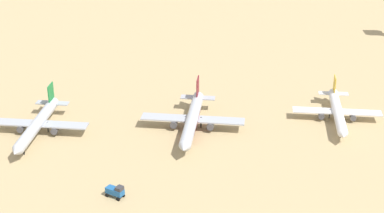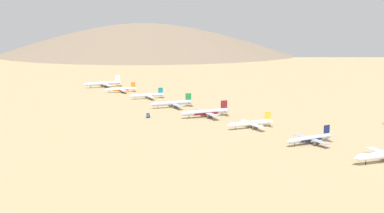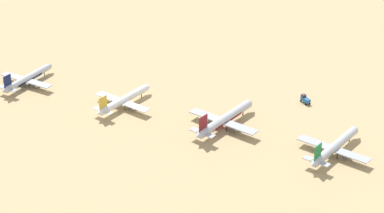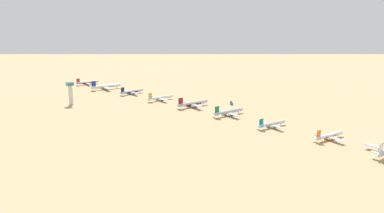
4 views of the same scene
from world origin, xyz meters
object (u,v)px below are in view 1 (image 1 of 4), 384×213
parked_jet_3 (38,124)px  parked_jet_5 (337,111)px  parked_jet_4 (192,119)px  service_truck (116,191)px

parked_jet_3 → parked_jet_5: (-13.20, 102.20, -0.29)m
parked_jet_4 → parked_jet_5: (-8.69, 50.58, -0.49)m
parked_jet_5 → service_truck: 86.90m
parked_jet_5 → service_truck: size_ratio=6.72×
parked_jet_3 → parked_jet_4: parked_jet_4 is taller
parked_jet_3 → parked_jet_5: size_ratio=1.08×
parked_jet_3 → parked_jet_5: bearing=97.4°
parked_jet_4 → parked_jet_3: bearing=-85.0°
parked_jet_3 → parked_jet_4: (-4.51, 51.63, 0.20)m
parked_jet_3 → parked_jet_4: bearing=95.0°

